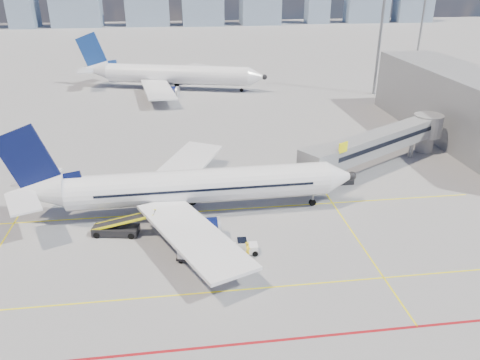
{
  "coord_description": "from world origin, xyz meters",
  "views": [
    {
      "loc": [
        -2.47,
        -36.79,
        23.98
      ],
      "look_at": [
        3.39,
        6.82,
        4.0
      ],
      "focal_mm": 35.0,
      "sensor_mm": 36.0,
      "label": 1
    }
  ],
  "objects_px": {
    "main_aircraft": "(186,187)",
    "belt_loader": "(117,229)",
    "ramp_worker": "(248,251)",
    "cargo_dolly": "(199,249)",
    "baggage_tug": "(245,247)",
    "second_aircraft": "(169,74)"
  },
  "relations": [
    {
      "from": "cargo_dolly",
      "to": "belt_loader",
      "type": "relative_size",
      "value": 0.65
    },
    {
      "from": "second_aircraft",
      "to": "belt_loader",
      "type": "relative_size",
      "value": 6.21
    },
    {
      "from": "belt_loader",
      "to": "ramp_worker",
      "type": "height_order",
      "value": "belt_loader"
    },
    {
      "from": "second_aircraft",
      "to": "main_aircraft",
      "type": "bearing_deg",
      "value": -72.17
    },
    {
      "from": "baggage_tug",
      "to": "cargo_dolly",
      "type": "height_order",
      "value": "cargo_dolly"
    },
    {
      "from": "belt_loader",
      "to": "ramp_worker",
      "type": "bearing_deg",
      "value": -16.34
    },
    {
      "from": "baggage_tug",
      "to": "ramp_worker",
      "type": "distance_m",
      "value": 1.07
    },
    {
      "from": "baggage_tug",
      "to": "belt_loader",
      "type": "bearing_deg",
      "value": 159.87
    },
    {
      "from": "main_aircraft",
      "to": "belt_loader",
      "type": "distance_m",
      "value": 8.06
    },
    {
      "from": "second_aircraft",
      "to": "baggage_tug",
      "type": "height_order",
      "value": "second_aircraft"
    },
    {
      "from": "cargo_dolly",
      "to": "ramp_worker",
      "type": "relative_size",
      "value": 2.29
    },
    {
      "from": "main_aircraft",
      "to": "baggage_tug",
      "type": "relative_size",
      "value": 16.84
    },
    {
      "from": "ramp_worker",
      "to": "baggage_tug",
      "type": "bearing_deg",
      "value": 29.37
    },
    {
      "from": "baggage_tug",
      "to": "ramp_worker",
      "type": "height_order",
      "value": "ramp_worker"
    },
    {
      "from": "cargo_dolly",
      "to": "baggage_tug",
      "type": "bearing_deg",
      "value": 24.07
    },
    {
      "from": "second_aircraft",
      "to": "cargo_dolly",
      "type": "height_order",
      "value": "second_aircraft"
    },
    {
      "from": "main_aircraft",
      "to": "second_aircraft",
      "type": "distance_m",
      "value": 57.28
    },
    {
      "from": "second_aircraft",
      "to": "cargo_dolly",
      "type": "relative_size",
      "value": 9.52
    },
    {
      "from": "main_aircraft",
      "to": "ramp_worker",
      "type": "xyz_separation_m",
      "value": [
        5.12,
        -9.26,
        -2.3
      ]
    },
    {
      "from": "belt_loader",
      "to": "second_aircraft",
      "type": "bearing_deg",
      "value": 95.44
    },
    {
      "from": "main_aircraft",
      "to": "baggage_tug",
      "type": "height_order",
      "value": "main_aircraft"
    },
    {
      "from": "baggage_tug",
      "to": "ramp_worker",
      "type": "relative_size",
      "value": 1.17
    }
  ]
}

